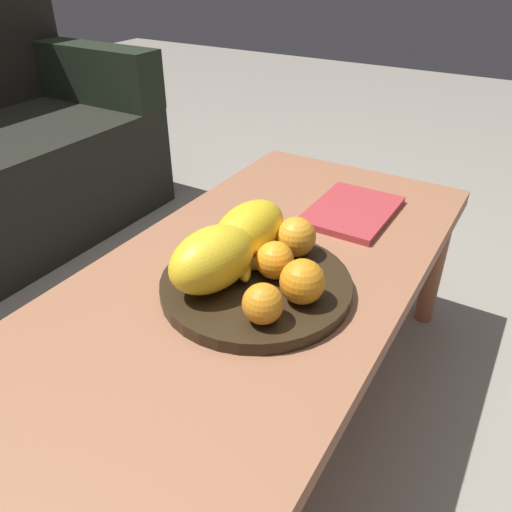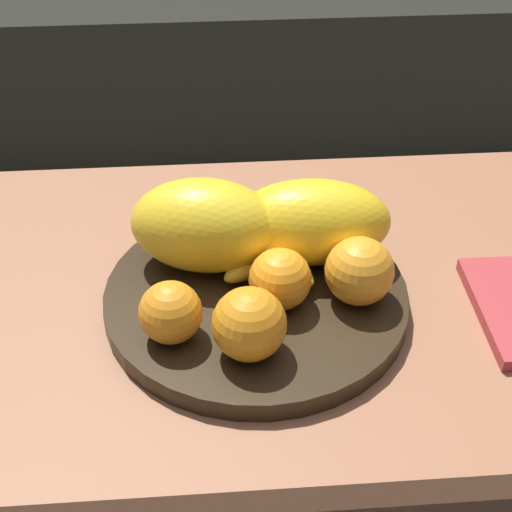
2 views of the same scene
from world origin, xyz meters
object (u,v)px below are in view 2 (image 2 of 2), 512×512
couch (232,0)px  fruit_bowl (256,298)px  orange_front (280,279)px  orange_back (249,324)px  melon_large_front (205,225)px  melon_smaller_beside (311,222)px  orange_left (359,271)px  orange_right (171,312)px  banana_bunch (270,251)px  coffee_table (279,311)px

couch → fruit_bowl: bearing=-91.6°
orange_front → orange_back: orange_back is taller
melon_large_front → melon_smaller_beside: melon_large_front is taller
orange_left → orange_back: bearing=-148.9°
orange_right → banana_bunch: (0.12, 0.11, -0.01)m
orange_left → orange_back: same height
couch → banana_bunch: size_ratio=10.42×
coffee_table → melon_smaller_beside: melon_smaller_beside is taller
melon_smaller_beside → orange_left: melon_smaller_beside is taller
fruit_bowl → orange_front: (0.02, -0.03, 0.05)m
fruit_bowl → orange_right: (-0.10, -0.07, 0.05)m
couch → melon_large_front: size_ratio=9.60×
coffee_table → orange_right: (-0.13, -0.11, 0.10)m
coffee_table → couch: couch is taller
fruit_bowl → orange_right: size_ratio=5.17×
melon_smaller_beside → orange_back: melon_smaller_beside is taller
couch → orange_back: (-0.05, -1.45, 0.17)m
melon_large_front → couch: bearing=85.9°
melon_large_front → orange_left: size_ratio=2.25×
fruit_bowl → orange_right: orange_right is taller
banana_bunch → orange_front: bearing=-85.1°
orange_left → banana_bunch: 0.11m
orange_back → melon_smaller_beside: bearing=61.8°
coffee_table → fruit_bowl: bearing=-130.4°
melon_large_front → banana_bunch: melon_large_front is taller
fruit_bowl → orange_back: (-0.01, -0.10, 0.05)m
orange_right → orange_back: (0.08, -0.03, 0.01)m
fruit_bowl → banana_bunch: size_ratio=2.17×
fruit_bowl → orange_left: 0.13m
couch → melon_large_front: couch is taller
couch → orange_left: size_ratio=21.64×
fruit_bowl → coffee_table: bearing=49.6°
couch → orange_back: 1.46m
couch → orange_right: (-0.13, -1.42, 0.17)m
fruit_bowl → melon_smaller_beside: bearing=39.5°
orange_front → orange_left: size_ratio=0.90×
couch → orange_right: size_ratio=24.83×
couch → banana_bunch: 1.32m
melon_smaller_beside → orange_front: 0.10m
couch → melon_smaller_beside: (0.03, -1.29, 0.18)m
orange_right → orange_back: bearing=-20.3°
coffee_table → melon_smaller_beside: (0.04, 0.02, 0.12)m
couch → melon_smaller_beside: couch is taller
melon_smaller_beside → orange_front: size_ratio=2.69×
melon_smaller_beside → orange_left: (0.04, -0.08, -0.01)m
orange_front → orange_left: 0.09m
melon_smaller_beside → couch: bearing=91.5°
coffee_table → orange_right: orange_right is taller
melon_smaller_beside → orange_right: size_ratio=2.77×
coffee_table → banana_bunch: size_ratio=7.69×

